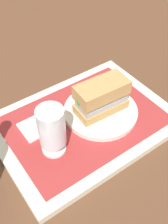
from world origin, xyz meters
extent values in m
plane|color=brown|center=(0.00, 0.00, 0.00)|extent=(3.00, 3.00, 0.00)
cube|color=beige|center=(0.00, 0.00, 0.01)|extent=(0.44, 0.32, 0.02)
cube|color=#9E2D2D|center=(0.00, 0.00, 0.02)|extent=(0.38, 0.27, 0.00)
cylinder|color=silver|center=(-0.05, 0.01, 0.03)|extent=(0.19, 0.19, 0.01)
cube|color=tan|center=(-0.05, 0.01, 0.05)|extent=(0.13, 0.07, 0.02)
cube|color=#9EA3A8|center=(-0.05, 0.01, 0.07)|extent=(0.12, 0.06, 0.02)
cube|color=silver|center=(-0.05, 0.01, 0.08)|extent=(0.11, 0.06, 0.01)
sphere|color=#47932D|center=(0.00, 0.00, 0.09)|extent=(0.04, 0.04, 0.04)
cube|color=tan|center=(-0.05, 0.01, 0.10)|extent=(0.13, 0.07, 0.04)
cylinder|color=silver|center=(0.11, 0.03, 0.02)|extent=(0.06, 0.06, 0.01)
cylinder|color=silver|center=(0.11, 0.03, 0.04)|extent=(0.01, 0.01, 0.02)
cylinder|color=silver|center=(0.11, 0.03, 0.10)|extent=(0.06, 0.06, 0.09)
cylinder|color=gold|center=(0.11, 0.03, 0.09)|extent=(0.06, 0.06, 0.07)
cylinder|color=white|center=(0.11, 0.03, 0.13)|extent=(0.05, 0.05, 0.01)
cube|color=white|center=(0.10, -0.05, 0.02)|extent=(0.09, 0.07, 0.01)
camera|label=1|loc=(0.28, 0.38, 0.54)|focal=44.47mm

